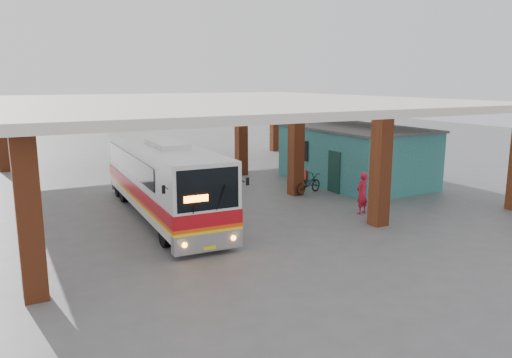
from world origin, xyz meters
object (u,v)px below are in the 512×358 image
object	(u,v)px
coach_bus	(162,178)
motorcycle	(308,184)
red_chair	(304,177)
pedestrian	(362,193)

from	to	relation	value
coach_bus	motorcycle	size ratio (longest dim) A/B	6.00
coach_bus	motorcycle	bearing A→B (deg)	7.37
coach_bus	red_chair	bearing A→B (deg)	20.00
pedestrian	red_chair	bearing A→B (deg)	-116.95
red_chair	pedestrian	bearing A→B (deg)	-81.50
motorcycle	pedestrian	distance (m)	4.32
coach_bus	red_chair	size ratio (longest dim) A/B	14.94
pedestrian	red_chair	world-z (taller)	pedestrian
motorcycle	red_chair	bearing A→B (deg)	-47.85
motorcycle	red_chair	xyz separation A→B (m)	(1.17, 2.15, -0.15)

